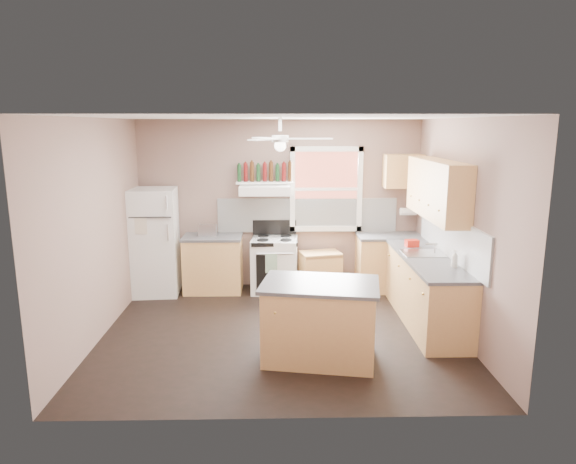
{
  "coord_description": "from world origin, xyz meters",
  "views": [
    {
      "loc": [
        -0.05,
        -6.21,
        2.62
      ],
      "look_at": [
        0.1,
        0.3,
        1.25
      ],
      "focal_mm": 32.0,
      "sensor_mm": 36.0,
      "label": 1
    }
  ],
  "objects_px": {
    "stove": "(275,265)",
    "refrigerator": "(154,242)",
    "toaster": "(208,230)",
    "island": "(320,323)",
    "cart": "(320,271)"
  },
  "relations": [
    {
      "from": "toaster",
      "to": "stove",
      "type": "relative_size",
      "value": 0.33
    },
    {
      "from": "toaster",
      "to": "cart",
      "type": "bearing_deg",
      "value": 0.89
    },
    {
      "from": "toaster",
      "to": "island",
      "type": "bearing_deg",
      "value": -57.33
    },
    {
      "from": "stove",
      "to": "cart",
      "type": "height_order",
      "value": "stove"
    },
    {
      "from": "toaster",
      "to": "island",
      "type": "height_order",
      "value": "toaster"
    },
    {
      "from": "refrigerator",
      "to": "toaster",
      "type": "distance_m",
      "value": 0.84
    },
    {
      "from": "refrigerator",
      "to": "stove",
      "type": "height_order",
      "value": "refrigerator"
    },
    {
      "from": "refrigerator",
      "to": "island",
      "type": "distance_m",
      "value": 3.39
    },
    {
      "from": "stove",
      "to": "refrigerator",
      "type": "bearing_deg",
      "value": -173.8
    },
    {
      "from": "stove",
      "to": "island",
      "type": "height_order",
      "value": "same"
    },
    {
      "from": "cart",
      "to": "refrigerator",
      "type": "bearing_deg",
      "value": 169.9
    },
    {
      "from": "toaster",
      "to": "stove",
      "type": "height_order",
      "value": "toaster"
    },
    {
      "from": "cart",
      "to": "island",
      "type": "height_order",
      "value": "island"
    },
    {
      "from": "cart",
      "to": "island",
      "type": "xyz_separation_m",
      "value": [
        -0.22,
        -2.5,
        0.12
      ]
    },
    {
      "from": "cart",
      "to": "stove",
      "type": "bearing_deg",
      "value": 171.23
    }
  ]
}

